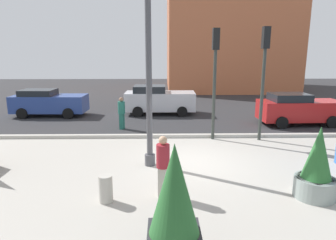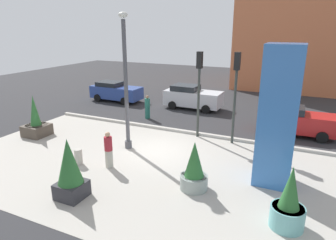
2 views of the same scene
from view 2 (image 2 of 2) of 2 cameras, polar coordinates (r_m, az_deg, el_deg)
ground_plane at (r=19.00m, az=3.25°, el=-1.49°), size 60.00×60.00×0.00m
plaza_pavement at (r=14.01m, az=-6.02°, el=-8.70°), size 18.00×10.00×0.02m
curb_strip at (r=18.21m, az=2.22°, el=-2.07°), size 18.00×0.24×0.16m
lamp_post at (r=15.07m, az=-8.01°, el=6.42°), size 0.44×0.44×6.80m
art_pillar_blue at (r=12.32m, az=20.27°, el=0.47°), size 1.40×1.40×5.56m
potted_plant_by_pillar at (r=10.42m, az=21.99°, el=-14.79°), size 1.07×1.07×2.13m
potted_plant_curbside at (r=11.81m, az=5.00°, el=-9.40°), size 1.10×1.10×1.99m
potted_plant_mid_plaza at (r=11.64m, az=-18.22°, el=-9.02°), size 1.00×1.00×2.35m
potted_plant_near_right at (r=19.02m, az=-23.86°, el=-0.52°), size 1.29×1.29×2.42m
concrete_bollard at (r=14.56m, az=-16.69°, el=-6.72°), size 0.36×0.36×0.75m
traffic_light_far_side at (r=16.02m, az=12.80°, el=6.71°), size 0.28×0.42×4.91m
traffic_light_corner at (r=16.73m, az=5.94°, el=7.42°), size 0.28×0.42×4.86m
car_curb_east at (r=23.35m, az=4.64°, el=4.38°), size 4.39×2.08×1.81m
car_passing_lane at (r=19.07m, az=23.13°, el=-0.12°), size 4.39×2.05×1.70m
car_far_lane at (r=26.03m, az=-9.95°, el=5.37°), size 4.44×1.98×1.64m
pedestrian_crossing at (r=20.70m, az=-3.94°, el=2.71°), size 0.43×0.43×1.64m
pedestrian_by_curb at (r=13.66m, az=-11.28°, el=-5.27°), size 0.46×0.46×1.72m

